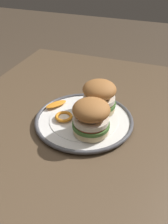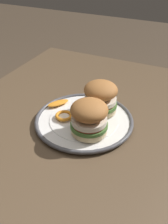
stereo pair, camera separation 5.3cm
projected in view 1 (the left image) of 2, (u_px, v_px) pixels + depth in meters
name	position (u px, v px, depth m)	size (l,w,h in m)	color
dining_table	(78.00, 161.00, 0.79)	(1.17, 0.88, 0.71)	brown
dinner_plate	(84.00, 120.00, 0.78)	(0.30, 0.30, 0.02)	white
sandwich_half_left	(99.00, 96.00, 0.79)	(0.11, 0.11, 0.10)	beige
sandwich_half_right	(91.00, 117.00, 0.70)	(0.11, 0.11, 0.10)	beige
orange_peel_curled	(64.00, 117.00, 0.78)	(0.07, 0.07, 0.01)	orange
orange_peel_strip_long	(56.00, 104.00, 0.83)	(0.08, 0.07, 0.01)	orange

